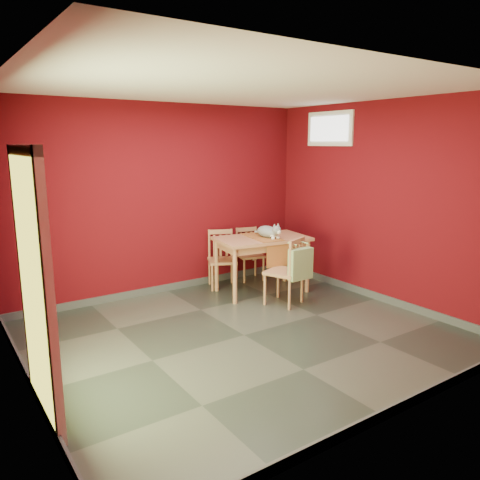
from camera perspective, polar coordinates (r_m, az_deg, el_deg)
ground at (r=5.42m, az=0.52°, el=-11.53°), size 4.50×4.50×0.00m
room_shell at (r=5.40m, az=0.52°, el=-11.04°), size 4.50×4.50×4.50m
doorway at (r=3.87m, az=-23.92°, el=-4.49°), size 0.06×1.01×2.13m
window at (r=7.19m, az=10.86°, el=13.18°), size 0.05×0.90×0.50m
outlet_plate at (r=7.75m, az=1.81°, el=-2.03°), size 0.08×0.02×0.12m
dining_table at (r=6.75m, az=2.71°, el=-0.51°), size 1.40×0.94×0.81m
table_runner at (r=6.65m, az=3.34°, el=-0.32°), size 0.45×0.77×0.37m
chair_far_left at (r=7.06m, az=-2.24°, el=-2.24°), size 0.53×0.53×0.86m
chair_far_right at (r=7.47m, az=1.12°, el=-1.62°), size 0.46×0.46×0.82m
chair_near at (r=6.29m, az=5.72°, el=-3.71°), size 0.56×0.56×0.92m
tote_bag at (r=6.14m, az=7.39°, el=-2.90°), size 0.35×0.20×0.48m
cat at (r=6.71m, az=3.39°, el=1.30°), size 0.32×0.50×0.23m
picture_frame at (r=7.80m, az=7.20°, el=-2.66°), size 0.17×0.44×0.43m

